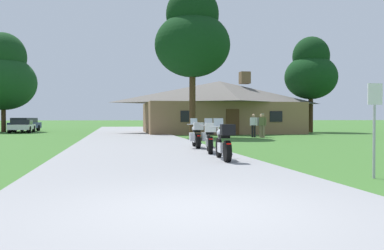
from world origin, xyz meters
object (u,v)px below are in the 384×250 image
at_px(tree_left_far, 3,75).
at_px(parked_navy_suv_far_left, 25,124).
at_px(parked_white_sedan_far_left, 22,126).
at_px(motorcycle_red_second_in_row, 210,138).
at_px(tree_right_of_lodge, 311,71).
at_px(motorcycle_silver_farthest_in_row, 197,135).
at_px(bystander_white_shirt_beside_signpost, 254,124).
at_px(bystander_olive_shirt_near_lodge, 263,124).
at_px(tree_by_lodge_front, 192,36).
at_px(motorcycle_silver_nearest_to_camera, 224,142).
at_px(bystander_gray_shirt_by_tree, 261,124).
at_px(metal_signpost_roadside, 374,118).

xyz_separation_m(tree_left_far, parked_navy_suv_far_left, (1.73, 1.28, -4.86)).
bearing_deg(parked_white_sedan_far_left, motorcycle_red_second_in_row, -67.05).
bearing_deg(tree_right_of_lodge, motorcycle_silver_farthest_in_row, -128.21).
xyz_separation_m(bystander_white_shirt_beside_signpost, parked_navy_suv_far_left, (-18.79, 16.61, -0.15)).
relative_size(bystander_olive_shirt_near_lodge, parked_white_sedan_far_left, 0.39).
distance_m(tree_by_lodge_front, tree_right_of_lodge, 15.61).
xyz_separation_m(motorcycle_silver_farthest_in_row, parked_white_sedan_far_left, (-12.10, 22.85, 0.03)).
height_order(bystander_olive_shirt_near_lodge, tree_left_far, tree_left_far).
bearing_deg(motorcycle_silver_nearest_to_camera, bystander_gray_shirt_by_tree, 70.23).
distance_m(bystander_gray_shirt_by_tree, tree_left_far, 26.45).
relative_size(bystander_olive_shirt_near_lodge, bystander_white_shirt_beside_signpost, 1.01).
relative_size(motorcycle_red_second_in_row, parked_navy_suv_far_left, 0.43).
distance_m(bystander_olive_shirt_near_lodge, bystander_gray_shirt_by_tree, 0.90).
bearing_deg(bystander_white_shirt_beside_signpost, tree_by_lodge_front, 33.74).
xyz_separation_m(motorcycle_silver_nearest_to_camera, tree_by_lodge_front, (2.09, 16.28, 6.54)).
distance_m(motorcycle_silver_farthest_in_row, bystander_white_shirt_beside_signpost, 11.88).
xyz_separation_m(motorcycle_red_second_in_row, bystander_olive_shirt_near_lodge, (6.59, 12.07, 0.33)).
distance_m(motorcycle_silver_nearest_to_camera, metal_signpost_roadside, 4.69).
distance_m(tree_by_lodge_front, parked_white_sedan_far_left, 19.49).
height_order(tree_left_far, parked_navy_suv_far_left, tree_left_far).
distance_m(motorcycle_silver_nearest_to_camera, bystander_gray_shirt_by_tree, 17.20).
xyz_separation_m(motorcycle_red_second_in_row, bystander_gray_shirt_by_tree, (6.82, 12.95, 0.31)).
distance_m(bystander_white_shirt_beside_signpost, tree_by_lodge_front, 7.60).
bearing_deg(tree_left_far, motorcycle_silver_farthest_in_row, -60.59).
xyz_separation_m(motorcycle_silver_farthest_in_row, tree_by_lodge_front, (1.86, 10.90, 6.55)).
xyz_separation_m(bystander_olive_shirt_near_lodge, tree_left_far, (-20.93, 16.03, 4.68)).
distance_m(bystander_white_shirt_beside_signpost, bystander_gray_shirt_by_tree, 0.66).
bearing_deg(parked_white_sedan_far_left, tree_by_lodge_front, -42.95).
bearing_deg(motorcycle_red_second_in_row, metal_signpost_roadside, -61.33).
height_order(bystander_gray_shirt_by_tree, parked_navy_suv_far_left, bystander_gray_shirt_by_tree).
distance_m(motorcycle_silver_nearest_to_camera, bystander_white_shirt_beside_signpost, 16.79).
bearing_deg(parked_white_sedan_far_left, tree_right_of_lodge, -10.17).
xyz_separation_m(metal_signpost_roadside, parked_navy_suv_far_left, (-14.85, 36.08, -0.57)).
xyz_separation_m(motorcycle_red_second_in_row, parked_navy_suv_far_left, (-12.61, 29.38, 0.16)).
distance_m(metal_signpost_roadside, parked_navy_suv_far_left, 39.03).
xyz_separation_m(bystander_gray_shirt_by_tree, parked_navy_suv_far_left, (-19.43, 16.43, -0.15)).
bearing_deg(tree_left_far, bystander_white_shirt_beside_signpost, -36.77).
bearing_deg(motorcycle_silver_farthest_in_row, metal_signpost_roadside, -72.87).
bearing_deg(parked_navy_suv_far_left, tree_left_far, -135.19).
bearing_deg(metal_signpost_roadside, bystander_olive_shirt_near_lodge, 76.95).
xyz_separation_m(motorcycle_silver_farthest_in_row, bystander_olive_shirt_near_lodge, (6.57, 9.46, 0.34)).
xyz_separation_m(metal_signpost_roadside, parked_white_sedan_far_left, (-14.31, 32.17, -0.71)).
distance_m(motorcycle_red_second_in_row, metal_signpost_roadside, 7.10).
xyz_separation_m(bystander_olive_shirt_near_lodge, tree_right_of_lodge, (8.50, 9.69, 4.97)).
relative_size(bystander_gray_shirt_by_tree, metal_signpost_roadside, 0.78).
height_order(motorcycle_silver_nearest_to_camera, tree_left_far, tree_left_far).
bearing_deg(parked_navy_suv_far_left, motorcycle_silver_farthest_in_row, -56.35).
bearing_deg(tree_right_of_lodge, parked_white_sedan_far_left, 172.23).
relative_size(bystander_gray_shirt_by_tree, parked_white_sedan_far_left, 0.39).
bearing_deg(tree_left_far, tree_right_of_lodge, -12.16).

